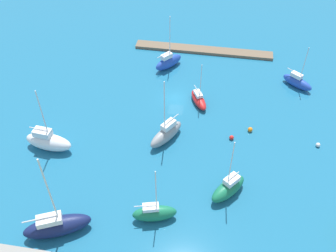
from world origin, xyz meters
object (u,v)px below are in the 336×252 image
at_px(sailboat_blue_along_channel, 297,82).
at_px(mooring_buoy_white, 318,145).
at_px(sailboat_white_near_pier, 48,141).
at_px(mooring_buoy_orange, 250,129).
at_px(sailboat_green_by_breakwater, 154,213).
at_px(pier_dock, 203,50).
at_px(sailboat_red_outer_mooring, 199,99).
at_px(sailboat_gray_far_north, 166,133).
at_px(sailboat_blue_lone_north, 168,62).
at_px(sailboat_green_center_basin, 228,188).
at_px(sailboat_navy_mid_basin, 57,225).
at_px(mooring_buoy_red, 232,138).

height_order(sailboat_blue_along_channel, mooring_buoy_white, sailboat_blue_along_channel).
xyz_separation_m(sailboat_white_near_pier, mooring_buoy_orange, (-28.89, -8.26, -1.07)).
relative_size(sailboat_blue_along_channel, sailboat_green_by_breakwater, 0.88).
height_order(pier_dock, sailboat_red_outer_mooring, sailboat_red_outer_mooring).
relative_size(pier_dock, mooring_buoy_white, 40.80).
relative_size(sailboat_white_near_pier, mooring_buoy_orange, 14.82).
xyz_separation_m(sailboat_blue_along_channel, sailboat_green_by_breakwater, (19.32, 29.99, 0.14)).
distance_m(sailboat_red_outer_mooring, mooring_buoy_white, 19.60).
relative_size(sailboat_white_near_pier, sailboat_gray_far_north, 0.97).
bearing_deg(sailboat_blue_lone_north, sailboat_white_near_pier, -171.54).
distance_m(pier_dock, mooring_buoy_white, 29.45).
bearing_deg(sailboat_blue_along_channel, sailboat_gray_far_north, -104.61).
xyz_separation_m(sailboat_white_near_pier, sailboat_blue_lone_north, (-13.87, -22.73, -0.17)).
height_order(sailboat_blue_along_channel, mooring_buoy_orange, sailboat_blue_along_channel).
bearing_deg(sailboat_blue_along_channel, mooring_buoy_orange, -85.56).
height_order(pier_dock, sailboat_green_center_basin, sailboat_green_center_basin).
relative_size(sailboat_navy_mid_basin, sailboat_gray_far_north, 1.19).
height_order(sailboat_green_by_breakwater, mooring_buoy_white, sailboat_green_by_breakwater).
height_order(sailboat_red_outer_mooring, mooring_buoy_red, sailboat_red_outer_mooring).
relative_size(sailboat_blue_along_channel, sailboat_gray_far_north, 0.72).
bearing_deg(mooring_buoy_white, sailboat_blue_lone_north, -32.88).
distance_m(sailboat_white_near_pier, sailboat_gray_far_north, 17.12).
distance_m(sailboat_white_near_pier, sailboat_navy_mid_basin, 14.41).
height_order(sailboat_blue_along_channel, sailboat_green_center_basin, sailboat_green_center_basin).
relative_size(pier_dock, sailboat_blue_lone_north, 2.60).
height_order(sailboat_gray_far_north, sailboat_red_outer_mooring, sailboat_gray_far_north).
xyz_separation_m(sailboat_red_outer_mooring, mooring_buoy_orange, (-8.48, 5.27, -0.46)).
bearing_deg(pier_dock, mooring_buoy_white, 130.29).
distance_m(pier_dock, mooring_buoy_orange, 22.79).
xyz_separation_m(sailboat_white_near_pier, mooring_buoy_white, (-38.75, -6.65, -1.11)).
height_order(sailboat_green_center_basin, sailboat_navy_mid_basin, sailboat_navy_mid_basin).
bearing_deg(pier_dock, sailboat_green_by_breakwater, 86.48).
bearing_deg(mooring_buoy_white, sailboat_green_center_basin, 40.14).
distance_m(sailboat_blue_lone_north, mooring_buoy_red, 20.69).
bearing_deg(sailboat_navy_mid_basin, mooring_buoy_red, 19.71).
bearing_deg(sailboat_blue_along_channel, pier_dock, -169.93).
xyz_separation_m(sailboat_blue_lone_north, sailboat_green_by_breakwater, (-3.47, 31.99, -0.09)).
bearing_deg(sailboat_gray_far_north, mooring_buoy_orange, 138.75).
xyz_separation_m(sailboat_blue_along_channel, sailboat_gray_far_north, (20.13, 16.31, 0.27)).
bearing_deg(sailboat_green_center_basin, mooring_buoy_red, -141.17).
bearing_deg(sailboat_blue_lone_north, sailboat_gray_far_north, -131.86).
height_order(pier_dock, sailboat_green_by_breakwater, sailboat_green_by_breakwater).
relative_size(sailboat_red_outer_mooring, mooring_buoy_white, 12.14).
bearing_deg(mooring_buoy_white, sailboat_white_near_pier, 9.74).
bearing_deg(mooring_buoy_orange, pier_dock, -66.24).
relative_size(sailboat_blue_lone_north, mooring_buoy_white, 15.67).
bearing_deg(sailboat_blue_along_channel, mooring_buoy_red, -89.31).
height_order(sailboat_red_outer_mooring, sailboat_green_by_breakwater, sailboat_green_by_breakwater).
xyz_separation_m(sailboat_gray_far_north, mooring_buoy_white, (-22.21, -2.23, -0.97)).
xyz_separation_m(sailboat_gray_far_north, mooring_buoy_red, (-9.62, -1.67, -0.96)).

